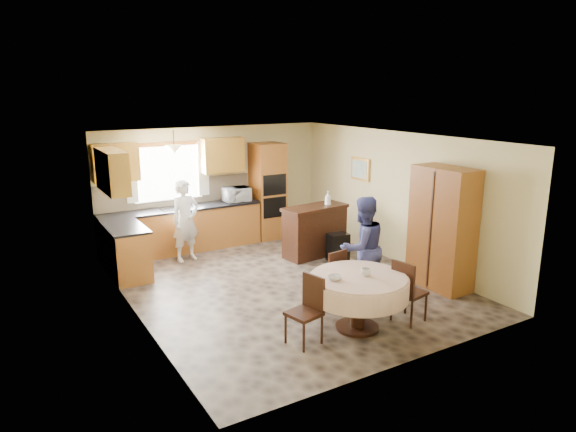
# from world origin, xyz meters

# --- Properties ---
(floor) EXTENTS (5.00, 6.00, 0.01)m
(floor) POSITION_xyz_m (0.00, 0.00, 0.00)
(floor) COLOR brown
(floor) RESTS_ON ground
(ceiling) EXTENTS (5.00, 6.00, 0.01)m
(ceiling) POSITION_xyz_m (0.00, 0.00, 2.50)
(ceiling) COLOR white
(ceiling) RESTS_ON wall_back
(wall_back) EXTENTS (5.00, 0.02, 2.50)m
(wall_back) POSITION_xyz_m (0.00, 3.00, 1.25)
(wall_back) COLOR #D1C286
(wall_back) RESTS_ON floor
(wall_front) EXTENTS (5.00, 0.02, 2.50)m
(wall_front) POSITION_xyz_m (0.00, -3.00, 1.25)
(wall_front) COLOR #D1C286
(wall_front) RESTS_ON floor
(wall_left) EXTENTS (0.02, 6.00, 2.50)m
(wall_left) POSITION_xyz_m (-2.50, 0.00, 1.25)
(wall_left) COLOR #D1C286
(wall_left) RESTS_ON floor
(wall_right) EXTENTS (0.02, 6.00, 2.50)m
(wall_right) POSITION_xyz_m (2.50, 0.00, 1.25)
(wall_right) COLOR #D1C286
(wall_right) RESTS_ON floor
(window) EXTENTS (1.40, 0.03, 1.10)m
(window) POSITION_xyz_m (-1.00, 2.98, 1.60)
(window) COLOR white
(window) RESTS_ON wall_back
(curtain_left) EXTENTS (0.22, 0.02, 1.15)m
(curtain_left) POSITION_xyz_m (-1.75, 2.93, 1.65)
(curtain_left) COLOR white
(curtain_left) RESTS_ON wall_back
(curtain_right) EXTENTS (0.22, 0.02, 1.15)m
(curtain_right) POSITION_xyz_m (-0.25, 2.93, 1.65)
(curtain_right) COLOR white
(curtain_right) RESTS_ON wall_back
(base_cab_back) EXTENTS (3.30, 0.60, 0.88)m
(base_cab_back) POSITION_xyz_m (-0.85, 2.70, 0.44)
(base_cab_back) COLOR #BD7632
(base_cab_back) RESTS_ON floor
(counter_back) EXTENTS (3.30, 0.64, 0.04)m
(counter_back) POSITION_xyz_m (-0.85, 2.70, 0.90)
(counter_back) COLOR black
(counter_back) RESTS_ON base_cab_back
(base_cab_left) EXTENTS (0.60, 1.20, 0.88)m
(base_cab_left) POSITION_xyz_m (-2.20, 1.80, 0.44)
(base_cab_left) COLOR #BD7632
(base_cab_left) RESTS_ON floor
(counter_left) EXTENTS (0.64, 1.20, 0.04)m
(counter_left) POSITION_xyz_m (-2.20, 1.80, 0.90)
(counter_left) COLOR black
(counter_left) RESTS_ON base_cab_left
(backsplash) EXTENTS (3.30, 0.02, 0.55)m
(backsplash) POSITION_xyz_m (-0.85, 2.99, 1.18)
(backsplash) COLOR tan
(backsplash) RESTS_ON wall_back
(wall_cab_left) EXTENTS (0.85, 0.33, 0.72)m
(wall_cab_left) POSITION_xyz_m (-2.05, 2.83, 1.91)
(wall_cab_left) COLOR gold
(wall_cab_left) RESTS_ON wall_back
(wall_cab_right) EXTENTS (0.90, 0.33, 0.72)m
(wall_cab_right) POSITION_xyz_m (0.15, 2.83, 1.91)
(wall_cab_right) COLOR gold
(wall_cab_right) RESTS_ON wall_back
(wall_cab_side) EXTENTS (0.33, 1.20, 0.72)m
(wall_cab_side) POSITION_xyz_m (-2.33, 1.80, 1.91)
(wall_cab_side) COLOR gold
(wall_cab_side) RESTS_ON wall_left
(oven_tower) EXTENTS (0.66, 0.62, 2.12)m
(oven_tower) POSITION_xyz_m (1.15, 2.69, 1.06)
(oven_tower) COLOR #BD7632
(oven_tower) RESTS_ON floor
(oven_upper) EXTENTS (0.56, 0.01, 0.45)m
(oven_upper) POSITION_xyz_m (1.15, 2.38, 1.25)
(oven_upper) COLOR black
(oven_upper) RESTS_ON oven_tower
(oven_lower) EXTENTS (0.56, 0.01, 0.45)m
(oven_lower) POSITION_xyz_m (1.15, 2.38, 0.75)
(oven_lower) COLOR black
(oven_lower) RESTS_ON oven_tower
(pendant) EXTENTS (0.36, 0.36, 0.18)m
(pendant) POSITION_xyz_m (-1.00, 2.50, 2.12)
(pendant) COLOR beige
(pendant) RESTS_ON ceiling
(sideboard) EXTENTS (1.39, 0.71, 0.95)m
(sideboard) POSITION_xyz_m (1.32, 1.06, 0.48)
(sideboard) COLOR #391B0F
(sideboard) RESTS_ON floor
(space_heater) EXTENTS (0.42, 0.32, 0.54)m
(space_heater) POSITION_xyz_m (1.54, 0.57, 0.27)
(space_heater) COLOR black
(space_heater) RESTS_ON floor
(cupboard) EXTENTS (0.53, 1.07, 2.04)m
(cupboard) POSITION_xyz_m (2.22, -1.40, 1.02)
(cupboard) COLOR #BD7632
(cupboard) RESTS_ON floor
(dining_table) EXTENTS (1.37, 1.37, 0.78)m
(dining_table) POSITION_xyz_m (0.04, -1.96, 0.61)
(dining_table) COLOR #391B0F
(dining_table) RESTS_ON floor
(chair_left) EXTENTS (0.47, 0.47, 0.91)m
(chair_left) POSITION_xyz_m (-0.77, -1.92, 0.50)
(chair_left) COLOR #391B0F
(chair_left) RESTS_ON floor
(chair_back) EXTENTS (0.44, 0.44, 0.89)m
(chair_back) POSITION_xyz_m (0.21, -1.11, 0.49)
(chair_back) COLOR #391B0F
(chair_back) RESTS_ON floor
(chair_right) EXTENTS (0.47, 0.47, 0.93)m
(chair_right) POSITION_xyz_m (0.76, -2.15, 0.51)
(chair_right) COLOR #391B0F
(chair_right) RESTS_ON floor
(framed_picture) EXTENTS (0.06, 0.56, 0.46)m
(framed_picture) POSITION_xyz_m (2.47, 1.11, 1.66)
(framed_picture) COLOR gold
(framed_picture) RESTS_ON wall_right
(microwave) EXTENTS (0.55, 0.37, 0.30)m
(microwave) POSITION_xyz_m (0.37, 2.65, 1.07)
(microwave) COLOR silver
(microwave) RESTS_ON counter_back
(person_sink) EXTENTS (0.66, 0.51, 1.60)m
(person_sink) POSITION_xyz_m (-0.98, 2.10, 0.80)
(person_sink) COLOR silver
(person_sink) RESTS_ON floor
(person_dining) EXTENTS (0.82, 0.64, 1.65)m
(person_dining) POSITION_xyz_m (0.80, -1.08, 0.83)
(person_dining) COLOR navy
(person_dining) RESTS_ON floor
(bowl_sideboard) EXTENTS (0.26, 0.26, 0.05)m
(bowl_sideboard) POSITION_xyz_m (0.97, 1.06, 0.98)
(bowl_sideboard) COLOR #B2B2B2
(bowl_sideboard) RESTS_ON sideboard
(bottle_sideboard) EXTENTS (0.15, 0.15, 0.33)m
(bottle_sideboard) POSITION_xyz_m (1.63, 1.06, 1.12)
(bottle_sideboard) COLOR silver
(bottle_sideboard) RESTS_ON sideboard
(cup_table) EXTENTS (0.16, 0.16, 0.10)m
(cup_table) POSITION_xyz_m (0.12, -2.00, 0.84)
(cup_table) COLOR #B2B2B2
(cup_table) RESTS_ON dining_table
(bowl_table) EXTENTS (0.23, 0.23, 0.06)m
(bowl_table) POSITION_xyz_m (-0.33, -1.91, 0.81)
(bowl_table) COLOR #B2B2B2
(bowl_table) RESTS_ON dining_table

